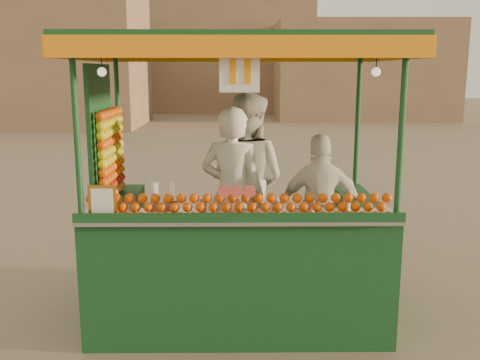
{
  "coord_description": "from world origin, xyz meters",
  "views": [
    {
      "loc": [
        0.29,
        -5.33,
        2.5
      ],
      "look_at": [
        0.35,
        -0.03,
        1.42
      ],
      "focal_mm": 40.36,
      "sensor_mm": 36.0,
      "label": 1
    }
  ],
  "objects_px": {
    "vendor_left": "(232,194)",
    "vendor_middle": "(246,180)",
    "juice_cart": "(231,232)",
    "vendor_right": "(320,208)"
  },
  "relations": [
    {
      "from": "vendor_right",
      "to": "vendor_middle",
      "type": "bearing_deg",
      "value": -34.94
    },
    {
      "from": "juice_cart",
      "to": "vendor_middle",
      "type": "bearing_deg",
      "value": 77.29
    },
    {
      "from": "vendor_right",
      "to": "vendor_left",
      "type": "bearing_deg",
      "value": -5.98
    },
    {
      "from": "vendor_left",
      "to": "vendor_right",
      "type": "height_order",
      "value": "vendor_left"
    },
    {
      "from": "juice_cart",
      "to": "vendor_left",
      "type": "height_order",
      "value": "juice_cart"
    },
    {
      "from": "juice_cart",
      "to": "vendor_right",
      "type": "height_order",
      "value": "juice_cart"
    },
    {
      "from": "vendor_left",
      "to": "vendor_middle",
      "type": "relative_size",
      "value": 0.94
    },
    {
      "from": "vendor_left",
      "to": "vendor_middle",
      "type": "xyz_separation_m",
      "value": [
        0.15,
        0.43,
        0.06
      ]
    },
    {
      "from": "juice_cart",
      "to": "vendor_left",
      "type": "bearing_deg",
      "value": 87.11
    },
    {
      "from": "juice_cart",
      "to": "vendor_middle",
      "type": "xyz_separation_m",
      "value": [
        0.16,
        0.71,
        0.38
      ]
    }
  ]
}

